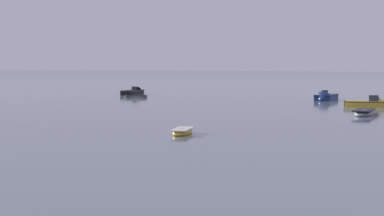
{
  "coord_description": "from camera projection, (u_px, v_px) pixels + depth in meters",
  "views": [
    {
      "loc": [
        30.65,
        -24.54,
        4.87
      ],
      "look_at": [
        1.58,
        32.04,
        0.49
      ],
      "focal_mm": 59.48,
      "sensor_mm": 36.0,
      "label": 1
    }
  ],
  "objects": [
    {
      "name": "motorboat_moored_1",
      "position": [
        371.0,
        104.0,
        73.24
      ],
      "size": [
        5.42,
        2.78,
        1.97
      ],
      "rotation": [
        0.0,
        0.0,
        0.2
      ],
      "color": "gold",
      "rests_on": "ground"
    },
    {
      "name": "rowboat_moored_1",
      "position": [
        364.0,
        113.0,
        60.81
      ],
      "size": [
        1.89,
        4.82,
        0.75
      ],
      "rotation": [
        0.0,
        0.0,
        1.63
      ],
      "color": "gray",
      "rests_on": "ground"
    },
    {
      "name": "motorboat_moored_6",
      "position": [
        134.0,
        93.0,
        102.76
      ],
      "size": [
        3.09,
        6.19,
        2.03
      ],
      "rotation": [
        0.0,
        0.0,
        1.75
      ],
      "color": "black",
      "rests_on": "ground"
    },
    {
      "name": "motorboat_moored_2",
      "position": [
        325.0,
        98.0,
        86.01
      ],
      "size": [
        2.48,
        6.37,
        2.13
      ],
      "rotation": [
        0.0,
        0.0,
        4.76
      ],
      "color": "navy",
      "rests_on": "ground"
    },
    {
      "name": "rowboat_moored_2",
      "position": [
        136.0,
        97.0,
        92.32
      ],
      "size": [
        3.44,
        2.97,
        0.54
      ],
      "rotation": [
        0.0,
        0.0,
        0.64
      ],
      "color": "gray",
      "rests_on": "ground"
    },
    {
      "name": "rowboat_moored_0",
      "position": [
        182.0,
        132.0,
        44.48
      ],
      "size": [
        2.07,
        3.63,
        0.54
      ],
      "rotation": [
        0.0,
        0.0,
        1.85
      ],
      "color": "gold",
      "rests_on": "ground"
    }
  ]
}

